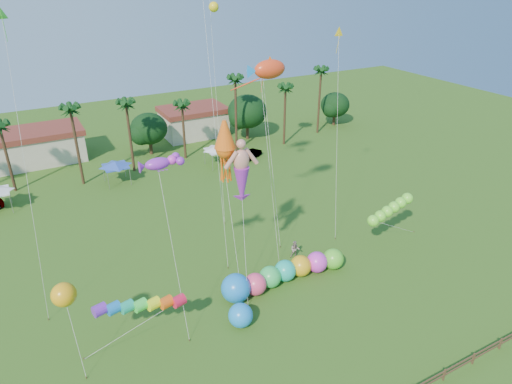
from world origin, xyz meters
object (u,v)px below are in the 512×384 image
car_b (250,154)px  caterpillar_inflatable (280,274)px  spectator_b (295,250)px  blue_ball (241,315)px

car_b → caterpillar_inflatable: 29.96m
spectator_b → blue_ball: 10.66m
caterpillar_inflatable → car_b: bearing=67.3°
car_b → caterpillar_inflatable: caterpillar_inflatable is taller
car_b → blue_ball: bearing=122.1°
spectator_b → caterpillar_inflatable: bearing=-107.9°
car_b → caterpillar_inflatable: bearing=128.4°
caterpillar_inflatable → blue_ball: size_ratio=6.29×
spectator_b → caterpillar_inflatable: (-3.45, -2.84, 0.15)m
car_b → spectator_b: bearing=133.0°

